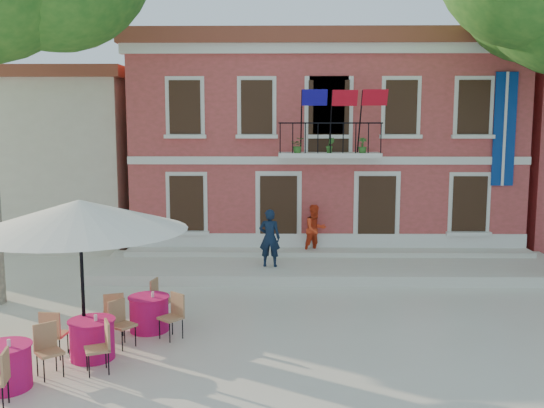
{
  "coord_description": "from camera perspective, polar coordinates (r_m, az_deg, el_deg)",
  "views": [
    {
      "loc": [
        0.47,
        -13.58,
        4.52
      ],
      "look_at": [
        0.22,
        3.5,
        2.21
      ],
      "focal_mm": 40.0,
      "sensor_mm": 36.0,
      "label": 1
    }
  ],
  "objects": [
    {
      "name": "cafe_table_0",
      "position": [
        11.59,
        -23.78,
        -13.65
      ],
      "size": [
        1.84,
        1.77,
        0.95
      ],
      "color": "#C01265",
      "rests_on": "ground"
    },
    {
      "name": "neighbor_west",
      "position": [
        26.56,
        -21.29,
        4.36
      ],
      "size": [
        9.4,
        9.4,
        6.4
      ],
      "color": "beige",
      "rests_on": "ground"
    },
    {
      "name": "cafe_table_3",
      "position": [
        13.67,
        -11.49,
        -9.89
      ],
      "size": [
        1.84,
        1.77,
        0.95
      ],
      "color": "#C01265",
      "rests_on": "ground"
    },
    {
      "name": "pedestrian_orange",
      "position": [
        19.53,
        4.08,
        -2.41
      ],
      "size": [
        0.97,
        0.91,
        1.6
      ],
      "primitive_type": "imported",
      "rotation": [
        0.0,
        0.0,
        0.5
      ],
      "color": "red",
      "rests_on": "terrace"
    },
    {
      "name": "patio_umbrella",
      "position": [
        12.14,
        -17.67,
        -1.05
      ],
      "size": [
        4.12,
        4.12,
        3.06
      ],
      "color": "black",
      "rests_on": "ground"
    },
    {
      "name": "cafe_table_1",
      "position": [
        12.4,
        -16.58,
        -11.91
      ],
      "size": [
        1.71,
        1.86,
        0.95
      ],
      "color": "#C01265",
      "rests_on": "ground"
    },
    {
      "name": "main_building",
      "position": [
        23.63,
        4.57,
        5.88
      ],
      "size": [
        13.5,
        9.59,
        7.5
      ],
      "color": "#CC4A4D",
      "rests_on": "ground"
    },
    {
      "name": "ground",
      "position": [
        14.32,
        -1.11,
        -10.71
      ],
      "size": [
        90.0,
        90.0,
        0.0
      ],
      "primitive_type": "plane",
      "color": "beige",
      "rests_on": "ground"
    },
    {
      "name": "pedestrian_navy",
      "position": [
        17.8,
        -0.23,
        -3.21
      ],
      "size": [
        0.67,
        0.48,
        1.71
      ],
      "primitive_type": "imported",
      "rotation": [
        0.0,
        0.0,
        3.03
      ],
      "color": "#0F1C32",
      "rests_on": "terrace"
    },
    {
      "name": "terrace",
      "position": [
        18.57,
        5.56,
        -5.96
      ],
      "size": [
        14.0,
        3.4,
        0.3
      ],
      "primitive_type": "cube",
      "color": "silver",
      "rests_on": "ground"
    }
  ]
}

